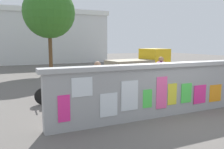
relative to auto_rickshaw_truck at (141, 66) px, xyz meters
The scene contains 9 objects.
ground 3.48m from the auto_rickshaw_truck, 137.44° to the left, with size 60.00×60.00×0.00m, color #605B56.
poster_wall 6.24m from the auto_rickshaw_truck, 113.46° to the right, with size 7.79×0.42×1.60m.
auto_rickshaw_truck is the anchor object (origin of this frame).
motorcycle 5.96m from the auto_rickshaw_truck, 150.62° to the right, with size 1.90×0.56×0.87m.
bicycle_near 3.60m from the auto_rickshaw_truck, 130.93° to the right, with size 1.71×0.44×0.95m.
person_walking 3.54m from the auto_rickshaw_truck, 108.21° to the right, with size 0.40×0.40×1.62m.
person_bystander 6.37m from the auto_rickshaw_truck, 134.01° to the right, with size 0.46×0.46×1.62m.
tree_roadside 7.84m from the auto_rickshaw_truck, 124.90° to the left, with size 3.64×3.64×6.14m.
building_background 16.03m from the auto_rickshaw_truck, 100.87° to the left, with size 13.53×5.32×5.69m.
Camera 1 is at (-4.54, -5.59, 2.19)m, focal length 37.26 mm.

